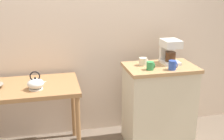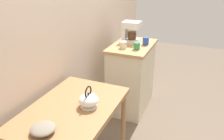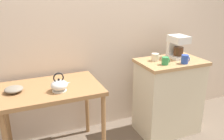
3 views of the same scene
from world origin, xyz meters
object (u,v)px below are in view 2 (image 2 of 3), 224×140
Objects in this scene: teakettle at (89,100)px; mug_small_cream at (123,45)px; mug_tall_green at (137,46)px; mug_blue at (146,41)px; coffee_maker at (130,31)px; bowl_stoneware at (43,129)px.

mug_small_cream is (1.10, 0.12, 0.11)m from teakettle.
mug_small_cream is (-0.02, 0.16, -0.00)m from mug_tall_green.
mug_blue is 0.32m from mug_small_cream.
mug_tall_green is at bearing -146.71° from coffee_maker.
mug_small_cream is at bearing 6.23° from teakettle.
mug_tall_green reaches higher than bowl_stoneware.
coffee_maker is 0.35m from mug_tall_green.
mug_small_cream is at bearing -175.73° from coffee_maker.
mug_blue is 1.06× the size of mug_small_cream.
coffee_maker is 0.32m from mug_small_cream.
bowl_stoneware is 2.01× the size of mug_tall_green.
mug_small_cream is at bearing 97.15° from mug_tall_green.
mug_tall_green is 0.87× the size of mug_blue.
teakettle is at bearing -174.19° from coffee_maker.
mug_blue reaches higher than bowl_stoneware.
teakettle is 2.30× the size of mug_tall_green.
teakettle is 1.11m from mug_small_cream.
coffee_maker is 2.73× the size of mug_blue.
mug_tall_green is 0.22m from mug_blue.
mug_blue is at bearing -105.57° from coffee_maker.
mug_blue reaches higher than teakettle.
bowl_stoneware is 1.85× the size of mug_small_cream.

